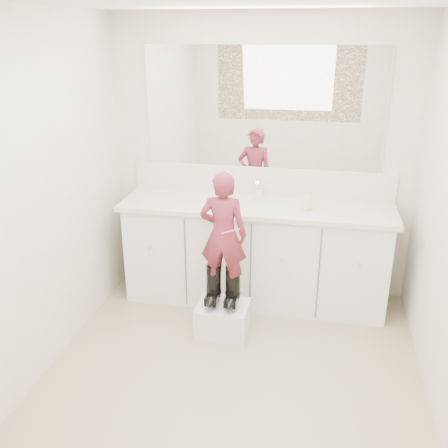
# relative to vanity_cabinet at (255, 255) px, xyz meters

# --- Properties ---
(floor) EXTENTS (3.00, 3.00, 0.00)m
(floor) POSITION_rel_vanity_cabinet_xyz_m (0.00, -1.23, -0.42)
(floor) COLOR #988563
(floor) RESTS_ON ground
(wall_back) EXTENTS (2.60, 0.00, 2.60)m
(wall_back) POSITION_rel_vanity_cabinet_xyz_m (0.00, 0.27, 0.77)
(wall_back) COLOR beige
(wall_back) RESTS_ON floor
(wall_front) EXTENTS (2.60, 0.00, 2.60)m
(wall_front) POSITION_rel_vanity_cabinet_xyz_m (0.00, -2.73, 0.77)
(wall_front) COLOR beige
(wall_front) RESTS_ON floor
(wall_left) EXTENTS (0.00, 3.00, 3.00)m
(wall_left) POSITION_rel_vanity_cabinet_xyz_m (-1.30, -1.23, 0.78)
(wall_left) COLOR beige
(wall_left) RESTS_ON floor
(vanity_cabinet) EXTENTS (2.20, 0.55, 0.85)m
(vanity_cabinet) POSITION_rel_vanity_cabinet_xyz_m (0.00, 0.00, 0.00)
(vanity_cabinet) COLOR silver
(vanity_cabinet) RESTS_ON floor
(countertop) EXTENTS (2.28, 0.58, 0.04)m
(countertop) POSITION_rel_vanity_cabinet_xyz_m (0.00, -0.01, 0.45)
(countertop) COLOR beige
(countertop) RESTS_ON vanity_cabinet
(backsplash) EXTENTS (2.28, 0.03, 0.25)m
(backsplash) POSITION_rel_vanity_cabinet_xyz_m (0.00, 0.26, 0.59)
(backsplash) COLOR beige
(backsplash) RESTS_ON countertop
(mirror) EXTENTS (2.00, 0.02, 1.00)m
(mirror) POSITION_rel_vanity_cabinet_xyz_m (0.00, 0.26, 1.22)
(mirror) COLOR white
(mirror) RESTS_ON wall_back
(dot_panel) EXTENTS (2.00, 0.01, 1.20)m
(dot_panel) POSITION_rel_vanity_cabinet_xyz_m (0.00, -2.71, 1.22)
(dot_panel) COLOR #472819
(dot_panel) RESTS_ON wall_front
(faucet) EXTENTS (0.08, 0.08, 0.10)m
(faucet) POSITION_rel_vanity_cabinet_xyz_m (0.00, 0.15, 0.52)
(faucet) COLOR silver
(faucet) RESTS_ON countertop
(cup) EXTENTS (0.14, 0.14, 0.11)m
(cup) POSITION_rel_vanity_cabinet_xyz_m (0.41, -0.05, 0.52)
(cup) COLOR beige
(cup) RESTS_ON countertop
(soap_bottle) EXTENTS (0.11, 0.11, 0.19)m
(soap_bottle) POSITION_rel_vanity_cabinet_xyz_m (-0.30, -0.03, 0.56)
(soap_bottle) COLOR silver
(soap_bottle) RESTS_ON countertop
(step_stool) EXTENTS (0.40, 0.33, 0.25)m
(step_stool) POSITION_rel_vanity_cabinet_xyz_m (-0.17, -0.60, -0.30)
(step_stool) COLOR silver
(step_stool) RESTS_ON floor
(boot_left) EXTENTS (0.12, 0.22, 0.33)m
(boot_left) POSITION_rel_vanity_cabinet_xyz_m (-0.24, -0.58, -0.01)
(boot_left) COLOR black
(boot_left) RESTS_ON step_stool
(boot_right) EXTENTS (0.12, 0.22, 0.33)m
(boot_right) POSITION_rel_vanity_cabinet_xyz_m (-0.09, -0.58, -0.01)
(boot_right) COLOR black
(boot_right) RESTS_ON step_stool
(toddler) EXTENTS (0.35, 0.23, 0.97)m
(toddler) POSITION_rel_vanity_cabinet_xyz_m (-0.17, -0.58, 0.41)
(toddler) COLOR #B03648
(toddler) RESTS_ON step_stool
(toothbrush) EXTENTS (0.14, 0.01, 0.06)m
(toothbrush) POSITION_rel_vanity_cabinet_xyz_m (-0.10, -0.66, 0.48)
(toothbrush) COLOR #E85A95
(toothbrush) RESTS_ON toddler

